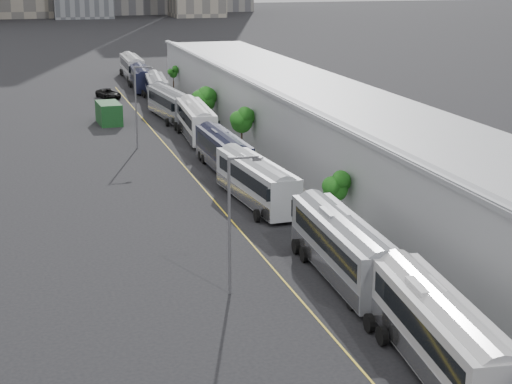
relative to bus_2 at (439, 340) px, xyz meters
name	(u,v)px	position (x,y,z in m)	size (l,w,h in m)	color
sidewalk	(383,228)	(7.01, 22.15, -1.64)	(10.00, 170.00, 0.12)	gray
lane_line	(249,240)	(-3.49, 22.15, -1.69)	(0.12, 160.00, 0.02)	gold
depot	(434,180)	(11.00, 22.15, 1.82)	(12.45, 160.40, 7.20)	gray
bus_2	(439,340)	(0.00, 0.00, 0.00)	(4.15, 13.94, 4.01)	#BDBDBF
bus_3	(343,253)	(0.24, 13.25, 0.00)	(3.32, 13.85, 4.02)	gray
bus_4	(256,185)	(-0.37, 31.06, -0.07)	(3.69, 13.33, 3.85)	#A4A7AE
bus_5	(223,155)	(-0.17, 43.34, -0.15)	(2.80, 12.54, 3.65)	black
bus_6	(196,124)	(0.49, 59.06, -0.02)	(3.55, 13.72, 3.97)	white
bus_7	(171,107)	(-0.07, 71.89, -0.09)	(3.84, 13.16, 3.79)	slate
bus_8	(156,90)	(0.55, 86.62, -0.13)	(3.81, 12.88, 3.71)	#9A9CA4
bus_9	(141,80)	(0.03, 97.92, -0.17)	(3.30, 12.51, 3.62)	black
bus_10	(132,69)	(0.63, 112.18, -0.04)	(2.99, 13.48, 3.93)	#BABABC
tree_2	(336,186)	(3.86, 24.06, 1.36)	(1.91, 1.91, 4.03)	black
tree_3	(242,119)	(3.66, 50.89, 1.80)	(2.30, 2.30, 4.66)	black
tree_4	(203,98)	(3.33, 68.04, 1.45)	(2.96, 2.96, 4.63)	black
tree_5	(173,73)	(4.21, 92.91, 1.39)	(1.21, 1.21, 3.78)	black
street_lamp_near	(233,215)	(-7.08, 12.64, 3.23)	(2.04, 0.22, 8.49)	#59595E
street_lamp_far	(138,101)	(-6.50, 55.58, 3.38)	(2.04, 0.22, 8.77)	#59595E
shipping_container	(109,113)	(-7.98, 70.73, -0.38)	(2.60, 5.35, 2.64)	#113817
suv	(108,94)	(-5.78, 91.14, -1.00)	(2.30, 4.99, 1.39)	black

